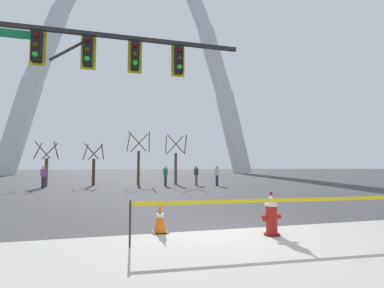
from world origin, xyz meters
name	(u,v)px	position (x,y,z in m)	size (l,w,h in m)	color
ground_plane	(235,233)	(0.00, 0.00, 0.00)	(240.00, 240.00, 0.00)	#3D3D3F
fire_hydrant	(271,215)	(0.72, -0.43, 0.47)	(0.46, 0.48, 0.99)	#5E0F0D
caution_tape_barrier	(279,209)	(0.71, -0.77, 0.65)	(6.40, 0.38, 0.92)	#232326
traffic_cone_by_hydrant	(160,218)	(-1.73, 0.45, 0.36)	(0.36, 0.36, 0.73)	black
traffic_signal_gantry	(72,71)	(-4.11, 2.43, 4.40)	(7.82, 0.44, 6.00)	#232326
monument_arch	(137,60)	(0.00, 45.72, 21.15)	(44.62, 2.72, 48.77)	silver
tree_far_left	(46,167)	(-8.12, 17.31, 1.51)	(1.58, 1.59, 3.40)	brown
tree_left_mid	(94,167)	(-4.75, 17.89, 1.50)	(1.58, 1.58, 3.38)	#473323
tree_center_left	(138,161)	(-1.13, 18.50, 2.00)	(2.07, 2.08, 4.50)	brown
tree_center_right	(176,162)	(1.93, 17.37, 1.87)	(1.94, 1.95, 4.21)	brown
pedestrian_walking_left	(165,176)	(0.82, 15.81, 0.82)	(0.37, 0.26, 1.59)	#38383D
pedestrian_standing_center	(43,177)	(-7.88, 15.52, 0.82)	(0.39, 0.36, 1.59)	#232847
pedestrian_walking_right	(217,176)	(4.74, 14.78, 0.82)	(0.39, 0.36, 1.59)	#232847
pedestrian_near_trees	(196,175)	(3.33, 15.81, 0.82)	(0.39, 0.38, 1.59)	brown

